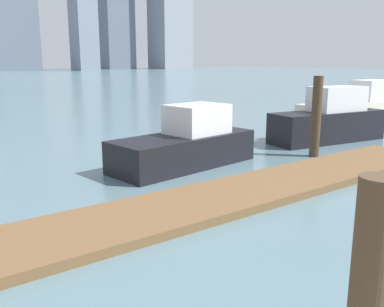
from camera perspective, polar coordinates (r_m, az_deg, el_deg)
The scene contains 6 objects.
floating_dock at distance 9.87m, azimuth 8.17°, elevation -4.94°, with size 13.78×2.00×0.18m, color brown.
dock_piling_2 at distance 13.92m, azimuth 16.51°, elevation 4.79°, with size 0.31×0.31×2.57m, color #473826.
moored_boat_0 at distance 12.26m, azimuth -0.73°, elevation 1.33°, with size 4.64×2.20×1.77m.
moored_boat_1 at distance 16.88m, azimuth 18.17°, elevation 4.32°, with size 4.91×2.09×2.07m.
moored_boat_4 at distance 23.51m, azimuth 21.77°, elevation 5.93°, with size 7.47×1.95×2.04m.
skyline_tower_5 at distance 140.04m, azimuth -14.52°, elevation 16.05°, with size 6.37×8.97×25.35m, color gray.
Camera 1 is at (-3.30, 2.26, 3.02)m, focal length 39.26 mm.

